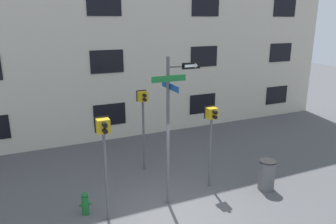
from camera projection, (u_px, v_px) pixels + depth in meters
name	position (u px, v px, depth m)	size (l,w,h in m)	color
ground_plane	(175.00, 220.00, 8.99)	(60.00, 60.00, 0.00)	#515154
building_facade	(102.00, 4.00, 13.67)	(24.00, 0.63, 11.87)	beige
street_sign_pole	(171.00, 119.00, 9.15)	(1.47, 1.08, 4.38)	#4C4C51
pedestrian_signal_left	(104.00, 142.00, 8.42)	(0.39, 0.40, 2.93)	#4C4C51
pedestrian_signal_right	(211.00, 126.00, 10.28)	(0.38, 0.40, 2.71)	#4C4C51
pedestrian_signal_across	(143.00, 110.00, 11.42)	(0.38, 0.40, 2.95)	#4C4C51
fire_hydrant	(85.00, 204.00, 9.19)	(0.36, 0.20, 0.69)	#196028
trash_bin	(267.00, 175.00, 10.52)	(0.54, 0.54, 1.00)	#59595B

